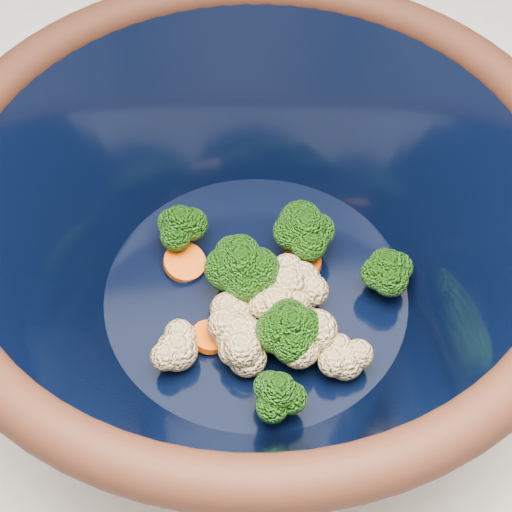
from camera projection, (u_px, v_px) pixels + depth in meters
The scene contains 3 objects.
counter at pixel (216, 468), 0.94m from camera, with size 1.20×1.20×0.90m, color beige.
mixing_bowl at pixel (256, 241), 0.47m from camera, with size 0.47×0.47×0.17m.
vegetable_pile at pixel (267, 291), 0.49m from camera, with size 0.18×0.18×0.06m.
Camera 1 is at (0.01, -0.34, 1.37)m, focal length 50.00 mm.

